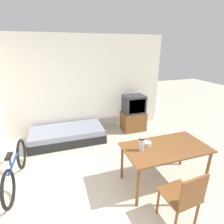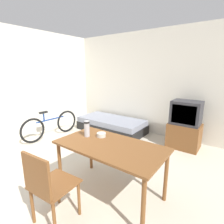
{
  "view_description": "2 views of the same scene",
  "coord_description": "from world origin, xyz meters",
  "px_view_note": "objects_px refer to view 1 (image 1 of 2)",
  "views": [
    {
      "loc": [
        -0.63,
        -1.27,
        2.35
      ],
      "look_at": [
        0.48,
        2.12,
        1.03
      ],
      "focal_mm": 28.0,
      "sensor_mm": 36.0,
      "label": 1
    },
    {
      "loc": [
        2.36,
        -0.8,
        1.73
      ],
      "look_at": [
        0.27,
        2.04,
        0.86
      ],
      "focal_mm": 28.0,
      "sensor_mm": 36.0,
      "label": 2
    }
  ],
  "objects_px": {
    "daybed": "(67,135)",
    "tv": "(133,114)",
    "wooden_chair": "(185,197)",
    "mate_bowl": "(147,144)",
    "thermos_flask": "(141,143)",
    "dining_table": "(165,151)",
    "bicycle": "(16,168)"
  },
  "relations": [
    {
      "from": "wooden_chair",
      "to": "dining_table",
      "type": "bearing_deg",
      "value": 73.61
    },
    {
      "from": "thermos_flask",
      "to": "mate_bowl",
      "type": "height_order",
      "value": "thermos_flask"
    },
    {
      "from": "bicycle",
      "to": "thermos_flask",
      "type": "distance_m",
      "value": 2.28
    },
    {
      "from": "daybed",
      "to": "thermos_flask",
      "type": "bearing_deg",
      "value": -62.42
    },
    {
      "from": "wooden_chair",
      "to": "mate_bowl",
      "type": "xyz_separation_m",
      "value": [
        -0.04,
        0.96,
        0.26
      ]
    },
    {
      "from": "dining_table",
      "to": "mate_bowl",
      "type": "height_order",
      "value": "mate_bowl"
    },
    {
      "from": "wooden_chair",
      "to": "daybed",
      "type": "bearing_deg",
      "value": 114.0
    },
    {
      "from": "tv",
      "to": "wooden_chair",
      "type": "bearing_deg",
      "value": -102.3
    },
    {
      "from": "bicycle",
      "to": "dining_table",
      "type": "bearing_deg",
      "value": -17.71
    },
    {
      "from": "dining_table",
      "to": "wooden_chair",
      "type": "relative_size",
      "value": 1.61
    },
    {
      "from": "tv",
      "to": "thermos_flask",
      "type": "relative_size",
      "value": 4.5
    },
    {
      "from": "dining_table",
      "to": "thermos_flask",
      "type": "bearing_deg",
      "value": 175.57
    },
    {
      "from": "dining_table",
      "to": "bicycle",
      "type": "xyz_separation_m",
      "value": [
        -2.53,
        0.81,
        -0.35
      ]
    },
    {
      "from": "daybed",
      "to": "tv",
      "type": "xyz_separation_m",
      "value": [
        1.95,
        0.11,
        0.33
      ]
    },
    {
      "from": "tv",
      "to": "mate_bowl",
      "type": "xyz_separation_m",
      "value": [
        -0.69,
        -2.05,
        0.27
      ]
    },
    {
      "from": "wooden_chair",
      "to": "mate_bowl",
      "type": "bearing_deg",
      "value": 92.2
    },
    {
      "from": "daybed",
      "to": "tv",
      "type": "bearing_deg",
      "value": 3.15
    },
    {
      "from": "daybed",
      "to": "bicycle",
      "type": "height_order",
      "value": "bicycle"
    },
    {
      "from": "tv",
      "to": "bicycle",
      "type": "xyz_separation_m",
      "value": [
        -2.95,
        -1.39,
        -0.19
      ]
    },
    {
      "from": "dining_table",
      "to": "thermos_flask",
      "type": "xyz_separation_m",
      "value": [
        -0.46,
        0.04,
        0.21
      ]
    },
    {
      "from": "thermos_flask",
      "to": "wooden_chair",
      "type": "bearing_deg",
      "value": -75.55
    },
    {
      "from": "tv",
      "to": "wooden_chair",
      "type": "distance_m",
      "value": 3.08
    },
    {
      "from": "thermos_flask",
      "to": "mate_bowl",
      "type": "xyz_separation_m",
      "value": [
        0.18,
        0.11,
        -0.1
      ]
    },
    {
      "from": "bicycle",
      "to": "daybed",
      "type": "bearing_deg",
      "value": 52.15
    },
    {
      "from": "bicycle",
      "to": "thermos_flask",
      "type": "relative_size",
      "value": 6.71
    },
    {
      "from": "wooden_chair",
      "to": "mate_bowl",
      "type": "height_order",
      "value": "wooden_chair"
    },
    {
      "from": "daybed",
      "to": "dining_table",
      "type": "xyz_separation_m",
      "value": [
        1.53,
        -2.09,
        0.49
      ]
    },
    {
      "from": "dining_table",
      "to": "wooden_chair",
      "type": "distance_m",
      "value": 0.86
    },
    {
      "from": "wooden_chair",
      "to": "mate_bowl",
      "type": "distance_m",
      "value": 1.0
    },
    {
      "from": "mate_bowl",
      "to": "wooden_chair",
      "type": "bearing_deg",
      "value": -87.8
    },
    {
      "from": "mate_bowl",
      "to": "tv",
      "type": "bearing_deg",
      "value": 71.31
    },
    {
      "from": "tv",
      "to": "bicycle",
      "type": "bearing_deg",
      "value": -154.72
    }
  ]
}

